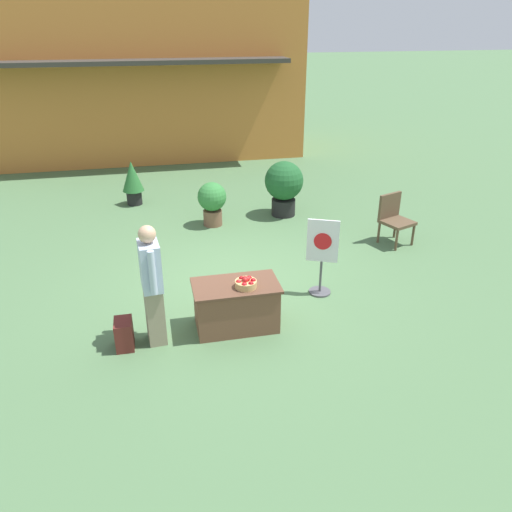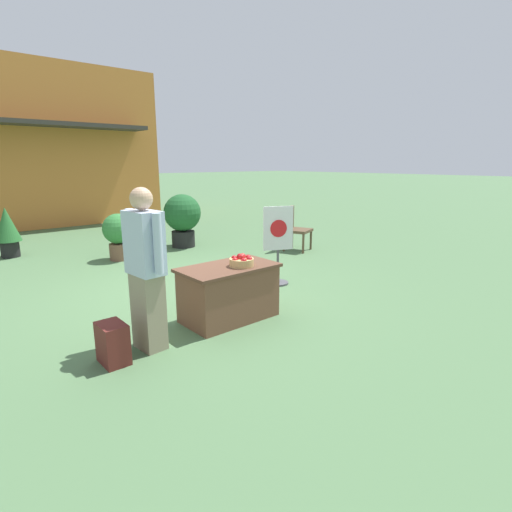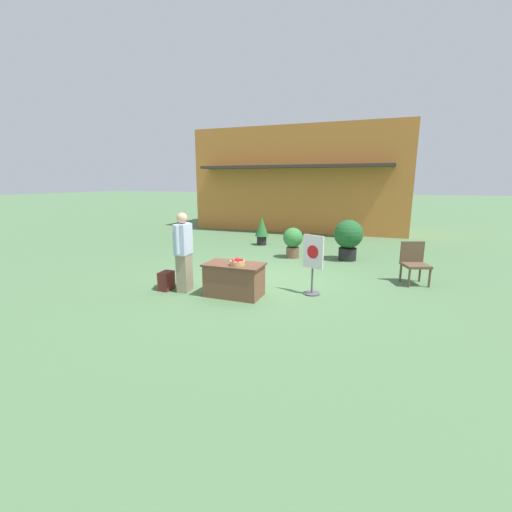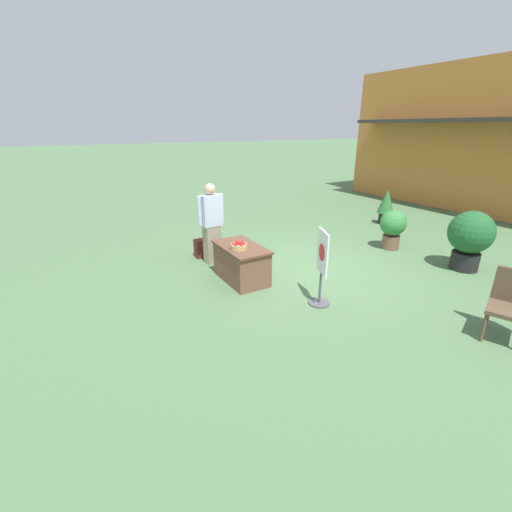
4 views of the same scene
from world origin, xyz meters
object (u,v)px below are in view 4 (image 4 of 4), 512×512
person_visitor (211,223)px  potted_plant_far_right (386,204)px  display_table (241,263)px  backpack (202,248)px  potted_plant_near_right (393,227)px  apple_basket (239,246)px  potted_plant_near_left (470,236)px  poster_board (322,267)px

person_visitor → potted_plant_far_right: size_ratio=1.63×
display_table → backpack: 1.61m
person_visitor → potted_plant_near_right: person_visitor is taller
apple_basket → backpack: apple_basket is taller
person_visitor → display_table: bearing=0.0°
person_visitor → potted_plant_near_right: (1.37, 4.15, -0.33)m
display_table → potted_plant_far_right: (-1.46, 5.80, 0.25)m
person_visitor → potted_plant_far_right: person_visitor is taller
apple_basket → potted_plant_near_right: bearing=88.7°
apple_basket → potted_plant_near_right: potted_plant_near_right is taller
display_table → backpack: (-1.59, -0.17, -0.14)m
potted_plant_near_right → potted_plant_near_left: (1.67, 0.27, 0.17)m
poster_board → person_visitor: bearing=-49.7°
poster_board → potted_plant_near_left: (0.37, 3.63, 0.05)m
apple_basket → poster_board: bearing=29.6°
apple_basket → potted_plant_near_right: (0.09, 4.16, -0.21)m
person_visitor → potted_plant_near_left: size_ratio=1.39×
apple_basket → person_visitor: bearing=179.6°
potted_plant_near_right → person_visitor: bearing=-108.3°
poster_board → potted_plant_far_right: size_ratio=1.21×
display_table → poster_board: 1.70m
display_table → person_visitor: bearing=-174.9°
backpack → potted_plant_far_right: 5.99m
display_table → potted_plant_near_right: 4.06m
apple_basket → person_visitor: size_ratio=0.18×
backpack → potted_plant_near_right: size_ratio=0.44×
person_visitor → backpack: person_visitor is taller
person_visitor → backpack: size_ratio=4.14×
apple_basket → backpack: (-1.72, -0.06, -0.56)m
potted_plant_near_left → person_visitor: bearing=-124.6°
display_table → potted_plant_near_right: size_ratio=1.29×
potted_plant_near_left → potted_plant_far_right: potted_plant_near_left is taller
apple_basket → potted_plant_far_right: bearing=105.0°
display_table → poster_board: (1.53, 0.68, 0.32)m
apple_basket → potted_plant_near_left: bearing=68.2°
display_table → backpack: bearing=-173.7°
display_table → person_visitor: 1.28m
backpack → display_table: bearing=6.3°
potted_plant_near_left → apple_basket: bearing=-111.8°
person_visitor → potted_plant_near_left: 5.37m
apple_basket → poster_board: (1.40, 0.79, -0.09)m
potted_plant_near_right → apple_basket: bearing=-91.3°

